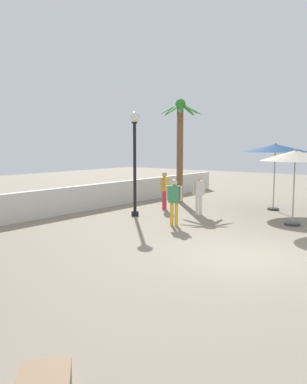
{
  "coord_description": "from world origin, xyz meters",
  "views": [
    {
      "loc": [
        -9.08,
        -4.01,
        2.77
      ],
      "look_at": [
        0.0,
        2.94,
        1.4
      ],
      "focal_mm": 37.51,
      "sensor_mm": 36.0,
      "label": 1
    }
  ],
  "objects_px": {
    "patio_umbrella_1": "(275,149)",
    "guest_3": "(199,191)",
    "palm_tree_0": "(180,138)",
    "lamp_post_1": "(135,147)",
    "guest_0": "(164,187)",
    "patio_umbrella_0": "(295,156)",
    "guest_2": "(174,198)"
  },
  "relations": [
    {
      "from": "guest_2",
      "to": "patio_umbrella_0",
      "type": "bearing_deg",
      "value": -51.23
    },
    {
      "from": "palm_tree_0",
      "to": "guest_2",
      "type": "height_order",
      "value": "palm_tree_0"
    },
    {
      "from": "lamp_post_1",
      "to": "guest_3",
      "type": "height_order",
      "value": "lamp_post_1"
    },
    {
      "from": "patio_umbrella_1",
      "to": "guest_3",
      "type": "bearing_deg",
      "value": 147.25
    },
    {
      "from": "palm_tree_0",
      "to": "patio_umbrella_1",
      "type": "bearing_deg",
      "value": -85.95
    },
    {
      "from": "patio_umbrella_0",
      "to": "guest_0",
      "type": "xyz_separation_m",
      "value": [
        0.07,
        5.48,
        -1.4
      ]
    },
    {
      "from": "patio_umbrella_1",
      "to": "guest_3",
      "type": "distance_m",
      "value": 3.87
    },
    {
      "from": "guest_0",
      "to": "guest_2",
      "type": "relative_size",
      "value": 1.0
    },
    {
      "from": "patio_umbrella_1",
      "to": "guest_3",
      "type": "relative_size",
      "value": 1.82
    },
    {
      "from": "lamp_post_1",
      "to": "guest_2",
      "type": "relative_size",
      "value": 2.51
    },
    {
      "from": "patio_umbrella_0",
      "to": "guest_2",
      "type": "xyz_separation_m",
      "value": [
        -2.55,
        3.18,
        -1.4
      ]
    },
    {
      "from": "patio_umbrella_1",
      "to": "guest_0",
      "type": "xyz_separation_m",
      "value": [
        -2.67,
        3.76,
        -1.63
      ]
    },
    {
      "from": "guest_0",
      "to": "guest_2",
      "type": "bearing_deg",
      "value": -138.73
    },
    {
      "from": "palm_tree_0",
      "to": "guest_0",
      "type": "bearing_deg",
      "value": -161.58
    },
    {
      "from": "palm_tree_0",
      "to": "guest_3",
      "type": "bearing_deg",
      "value": -134.69
    },
    {
      "from": "guest_0",
      "to": "guest_3",
      "type": "height_order",
      "value": "guest_0"
    },
    {
      "from": "guest_2",
      "to": "guest_3",
      "type": "relative_size",
      "value": 1.02
    },
    {
      "from": "lamp_post_1",
      "to": "guest_3",
      "type": "xyz_separation_m",
      "value": [
        1.73,
        -1.82,
        -1.73
      ]
    },
    {
      "from": "patio_umbrella_0",
      "to": "guest_3",
      "type": "distance_m",
      "value": 3.89
    },
    {
      "from": "lamp_post_1",
      "to": "guest_2",
      "type": "bearing_deg",
      "value": -105.36
    },
    {
      "from": "lamp_post_1",
      "to": "guest_0",
      "type": "height_order",
      "value": "lamp_post_1"
    },
    {
      "from": "guest_3",
      "to": "guest_0",
      "type": "bearing_deg",
      "value": 81.7
    },
    {
      "from": "lamp_post_1",
      "to": "guest_2",
      "type": "height_order",
      "value": "lamp_post_1"
    },
    {
      "from": "guest_0",
      "to": "lamp_post_1",
      "type": "bearing_deg",
      "value": -178.71
    },
    {
      "from": "patio_umbrella_1",
      "to": "palm_tree_0",
      "type": "bearing_deg",
      "value": 94.05
    },
    {
      "from": "patio_umbrella_1",
      "to": "lamp_post_1",
      "type": "distance_m",
      "value": 5.97
    },
    {
      "from": "lamp_post_1",
      "to": "guest_0",
      "type": "bearing_deg",
      "value": 1.29
    },
    {
      "from": "patio_umbrella_1",
      "to": "palm_tree_0",
      "type": "distance_m",
      "value": 4.58
    },
    {
      "from": "guest_2",
      "to": "guest_3",
      "type": "xyz_separation_m",
      "value": [
        2.35,
        0.43,
        -0.02
      ]
    },
    {
      "from": "guest_0",
      "to": "patio_umbrella_0",
      "type": "bearing_deg",
      "value": -90.71
    },
    {
      "from": "palm_tree_0",
      "to": "lamp_post_1",
      "type": "distance_m",
      "value": 4.45
    },
    {
      "from": "guest_0",
      "to": "guest_2",
      "type": "height_order",
      "value": "guest_0"
    }
  ]
}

